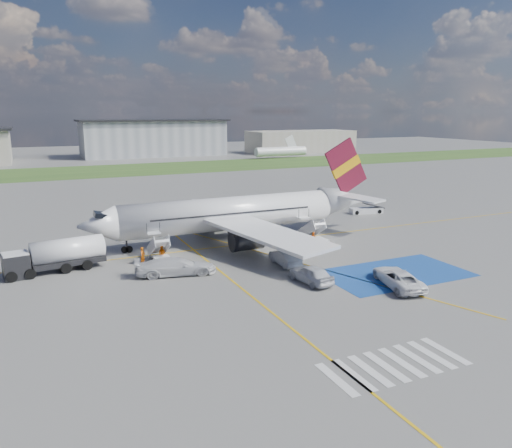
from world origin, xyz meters
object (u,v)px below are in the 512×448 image
(fuel_tanker, at_px, (56,258))
(gpu_cart, at_px, (68,253))
(belt_loader, at_px, (366,211))
(car_silver_a, at_px, (311,274))
(van_white_b, at_px, (176,264))
(car_silver_b, at_px, (285,257))
(van_white_a, at_px, (398,275))
(airliner, at_px, (240,212))

(fuel_tanker, distance_m, gpu_cart, 3.50)
(belt_loader, height_order, car_silver_a, car_silver_a)
(van_white_b, bearing_deg, belt_loader, -52.32)
(fuel_tanker, distance_m, van_white_b, 11.79)
(car_silver_b, xyz_separation_m, van_white_b, (-10.95, 1.50, 0.33))
(car_silver_b, height_order, van_white_a, van_white_a)
(belt_loader, bearing_deg, van_white_b, -143.71)
(airliner, relative_size, van_white_b, 6.49)
(gpu_cart, height_order, van_white_b, van_white_b)
(car_silver_a, bearing_deg, fuel_tanker, -39.57)
(gpu_cart, relative_size, car_silver_b, 0.52)
(airliner, distance_m, gpu_cart, 19.77)
(airliner, xyz_separation_m, gpu_cart, (-19.60, -0.52, -2.55))
(fuel_tanker, bearing_deg, car_silver_a, -40.23)
(belt_loader, height_order, van_white_b, van_white_b)
(belt_loader, height_order, car_silver_b, belt_loader)
(airliner, bearing_deg, van_white_a, -72.95)
(gpu_cart, distance_m, car_silver_b, 22.48)
(airliner, bearing_deg, fuel_tanker, -169.91)
(airliner, distance_m, belt_loader, 25.02)
(car_silver_a, height_order, van_white_b, van_white_b)
(car_silver_a, bearing_deg, car_silver_b, -101.40)
(car_silver_a, height_order, car_silver_b, car_silver_a)
(van_white_a, bearing_deg, belt_loader, -106.94)
(airliner, xyz_separation_m, belt_loader, (23.86, 6.92, -2.99))
(airliner, xyz_separation_m, van_white_a, (6.39, -20.85, -2.39))
(airliner, relative_size, gpu_cart, 14.95)
(car_silver_b, relative_size, van_white_b, 0.84)
(airliner, height_order, belt_loader, airliner)
(car_silver_b, bearing_deg, belt_loader, -140.05)
(car_silver_a, xyz_separation_m, van_white_b, (-10.52, 7.28, 0.28))
(car_silver_a, distance_m, van_white_a, 7.69)
(car_silver_a, bearing_deg, gpu_cart, -47.31)
(car_silver_b, bearing_deg, airliner, -86.18)
(airliner, xyz_separation_m, van_white_b, (-10.71, -9.60, -2.28))
(fuel_tanker, bearing_deg, van_white_b, -37.74)
(airliner, height_order, car_silver_a, airliner)
(airliner, distance_m, van_white_b, 14.57)
(van_white_b, bearing_deg, airliner, -35.98)
(gpu_cart, bearing_deg, car_silver_b, -17.05)
(car_silver_b, bearing_deg, van_white_b, -5.20)
(car_silver_a, distance_m, car_silver_b, 5.80)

